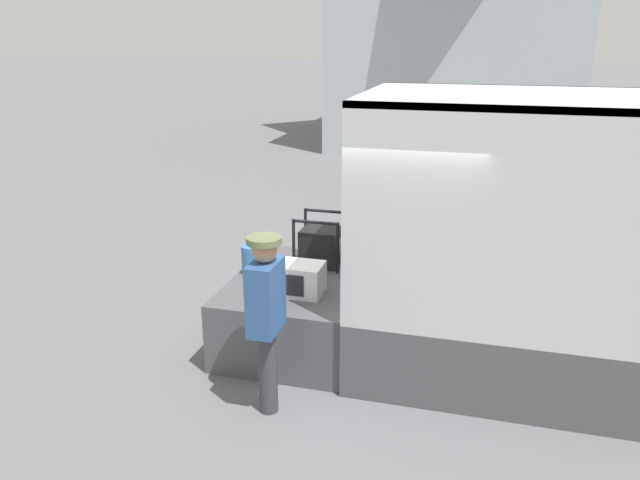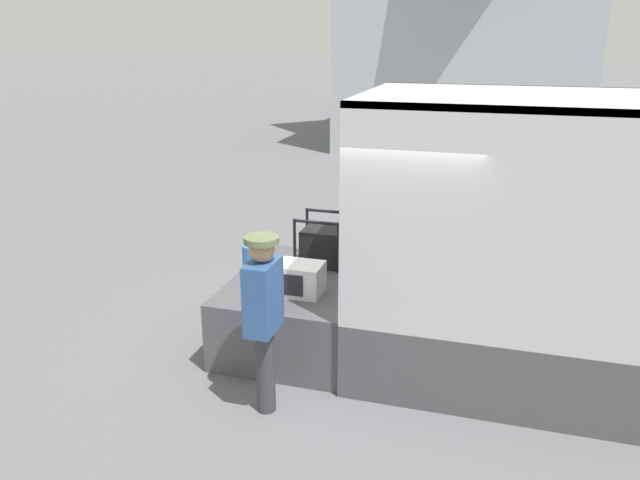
{
  "view_description": "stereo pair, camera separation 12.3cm",
  "coord_description": "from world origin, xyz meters",
  "px_view_note": "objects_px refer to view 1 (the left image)",
  "views": [
    {
      "loc": [
        1.25,
        -6.33,
        3.45
      ],
      "look_at": [
        -0.44,
        -0.2,
        1.33
      ],
      "focal_mm": 35.0,
      "sensor_mm": 36.0,
      "label": 1
    },
    {
      "loc": [
        1.37,
        -6.3,
        3.45
      ],
      "look_at": [
        -0.44,
        -0.2,
        1.33
      ],
      "focal_mm": 35.0,
      "sensor_mm": 36.0,
      "label": 2
    }
  ],
  "objects_px": {
    "portable_generator": "(322,246)",
    "worker_person": "(266,307)",
    "microwave": "(298,279)",
    "orange_bucket": "(253,259)"
  },
  "relations": [
    {
      "from": "microwave",
      "to": "worker_person",
      "type": "bearing_deg",
      "value": -88.83
    },
    {
      "from": "microwave",
      "to": "worker_person",
      "type": "relative_size",
      "value": 0.3
    },
    {
      "from": "microwave",
      "to": "orange_bucket",
      "type": "xyz_separation_m",
      "value": [
        -0.69,
        0.44,
        -0.0
      ]
    },
    {
      "from": "portable_generator",
      "to": "orange_bucket",
      "type": "xyz_separation_m",
      "value": [
        -0.7,
        -0.49,
        -0.06
      ]
    },
    {
      "from": "portable_generator",
      "to": "worker_person",
      "type": "xyz_separation_m",
      "value": [
        0.01,
        -1.99,
        0.07
      ]
    },
    {
      "from": "microwave",
      "to": "portable_generator",
      "type": "height_order",
      "value": "portable_generator"
    },
    {
      "from": "microwave",
      "to": "orange_bucket",
      "type": "bearing_deg",
      "value": 147.59
    },
    {
      "from": "microwave",
      "to": "portable_generator",
      "type": "relative_size",
      "value": 0.85
    },
    {
      "from": "portable_generator",
      "to": "microwave",
      "type": "bearing_deg",
      "value": -90.61
    },
    {
      "from": "microwave",
      "to": "worker_person",
      "type": "xyz_separation_m",
      "value": [
        0.02,
        -1.05,
        0.14
      ]
    }
  ]
}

